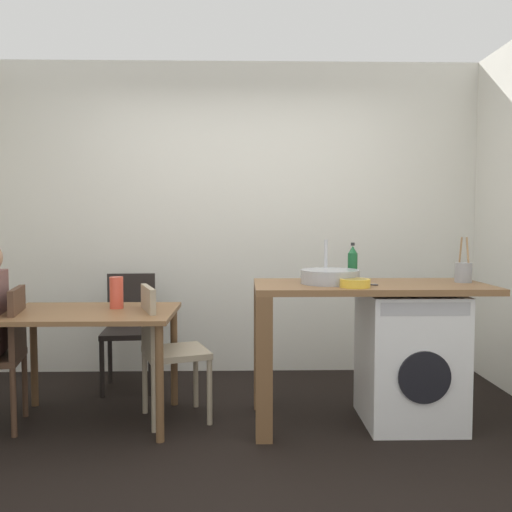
# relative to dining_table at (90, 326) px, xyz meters

# --- Properties ---
(ground_plane) EXTENTS (5.46, 5.46, 0.00)m
(ground_plane) POSITION_rel_dining_table_xyz_m (0.94, -0.49, -0.64)
(ground_plane) COLOR black
(wall_back) EXTENTS (4.60, 0.10, 2.70)m
(wall_back) POSITION_rel_dining_table_xyz_m (0.94, 1.26, 0.71)
(wall_back) COLOR silver
(wall_back) RESTS_ON ground_plane
(dining_table) EXTENTS (1.10, 0.76, 0.74)m
(dining_table) POSITION_rel_dining_table_xyz_m (0.00, 0.00, 0.00)
(dining_table) COLOR brown
(dining_table) RESTS_ON ground_plane
(chair_person_seat) EXTENTS (0.47, 0.47, 0.90)m
(chair_person_seat) POSITION_rel_dining_table_xyz_m (-0.55, -0.08, -0.14)
(chair_person_seat) COLOR #4C3323
(chair_person_seat) RESTS_ON ground_plane
(chair_opposite) EXTENTS (0.51, 0.51, 0.90)m
(chair_opposite) POSITION_rel_dining_table_xyz_m (0.48, 0.03, -0.14)
(chair_opposite) COLOR gray
(chair_opposite) RESTS_ON ground_plane
(chair_spare_by_wall) EXTENTS (0.43, 0.43, 0.90)m
(chair_spare_by_wall) POSITION_rel_dining_table_xyz_m (0.09, 0.77, -0.14)
(chair_spare_by_wall) COLOR black
(chair_spare_by_wall) RESTS_ON ground_plane
(kitchen_counter) EXTENTS (1.50, 0.68, 0.92)m
(kitchen_counter) POSITION_rel_dining_table_xyz_m (1.61, -0.04, 0.12)
(kitchen_counter) COLOR brown
(kitchen_counter) RESTS_ON ground_plane
(washing_machine) EXTENTS (0.60, 0.61, 0.86)m
(washing_machine) POSITION_rel_dining_table_xyz_m (2.09, -0.04, -0.21)
(washing_machine) COLOR white
(washing_machine) RESTS_ON ground_plane
(sink_basin) EXTENTS (0.38, 0.38, 0.09)m
(sink_basin) POSITION_rel_dining_table_xyz_m (1.56, -0.04, 0.32)
(sink_basin) COLOR #9EA0A5
(sink_basin) RESTS_ON kitchen_counter
(tap) EXTENTS (0.02, 0.02, 0.28)m
(tap) POSITION_rel_dining_table_xyz_m (1.56, 0.14, 0.42)
(tap) COLOR #B2B2B7
(tap) RESTS_ON kitchen_counter
(bottle_tall_green) EXTENTS (0.07, 0.07, 0.26)m
(bottle_tall_green) POSITION_rel_dining_table_xyz_m (1.75, 0.16, 0.39)
(bottle_tall_green) COLOR #19592D
(bottle_tall_green) RESTS_ON kitchen_counter
(mixing_bowl) EXTENTS (0.19, 0.19, 0.05)m
(mixing_bowl) POSITION_rel_dining_table_xyz_m (1.68, -0.24, 0.31)
(mixing_bowl) COLOR gold
(mixing_bowl) RESTS_ON kitchen_counter
(utensil_crock) EXTENTS (0.11, 0.11, 0.30)m
(utensil_crock) POSITION_rel_dining_table_xyz_m (2.45, 0.01, 0.35)
(utensil_crock) COLOR gray
(utensil_crock) RESTS_ON kitchen_counter
(vase) EXTENTS (0.09, 0.09, 0.21)m
(vase) POSITION_rel_dining_table_xyz_m (0.15, 0.10, 0.20)
(vase) COLOR #D84C38
(vase) RESTS_ON dining_table
(scissors) EXTENTS (0.15, 0.06, 0.01)m
(scissors) POSITION_rel_dining_table_xyz_m (1.77, -0.14, 0.28)
(scissors) COLOR #B2B2B7
(scissors) RESTS_ON kitchen_counter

